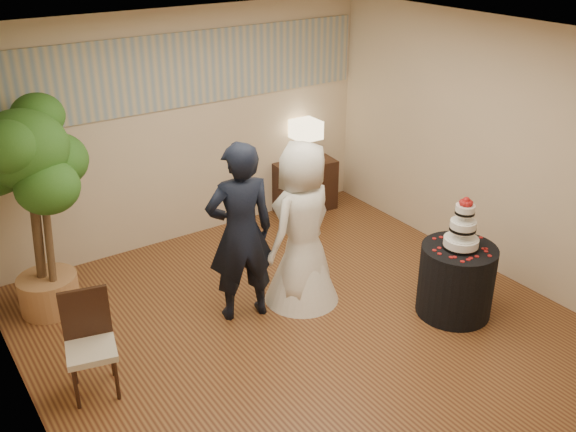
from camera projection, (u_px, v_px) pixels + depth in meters
floor at (302, 328)px, 6.37m from camera, size 5.00×5.00×0.00m
ceiling at (305, 41)px, 5.17m from camera, size 5.00×5.00×0.00m
wall_back at (183, 129)px, 7.64m from camera, size 5.00×0.06×2.80m
wall_front at (541, 337)px, 3.90m from camera, size 5.00×0.06×2.80m
wall_left at (14, 280)px, 4.51m from camera, size 0.06×5.00×2.80m
wall_right at (489, 148)px, 7.03m from camera, size 0.06×5.00×2.80m
mural_border at (179, 71)px, 7.33m from camera, size 4.90×0.02×0.85m
groom at (241, 233)px, 6.21m from camera, size 0.76×0.58×1.86m
bride at (302, 225)px, 6.49m from camera, size 1.06×1.01×1.75m
cake_table at (456, 280)px, 6.47m from camera, size 1.00×1.00×0.75m
wedding_cake at (463, 223)px, 6.20m from camera, size 0.35×0.35×0.55m
console at (305, 186)px, 8.76m from camera, size 0.87×0.46×0.70m
table_lamp at (306, 142)px, 8.49m from camera, size 0.34×0.34×0.58m
ficus_tree at (34, 211)px, 6.20m from camera, size 1.48×1.48×2.25m
side_chair at (91, 347)px, 5.34m from camera, size 0.51×0.53×0.92m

